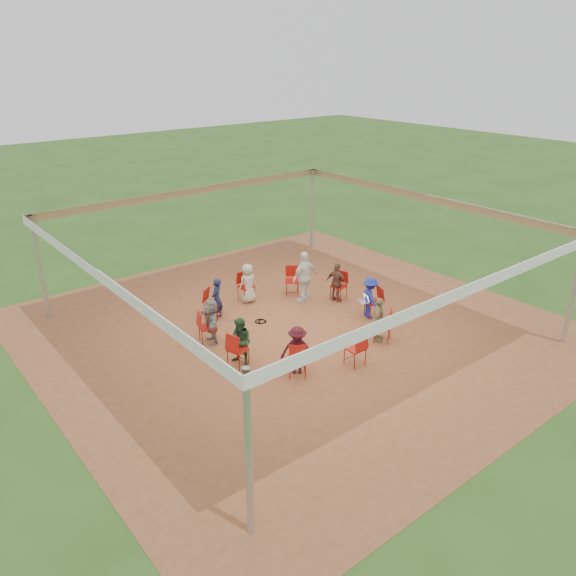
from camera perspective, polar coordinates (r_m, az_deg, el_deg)
ground at (r=15.42m, az=0.64°, el=-4.18°), size 80.00×80.00×0.00m
dirt_patch at (r=15.42m, az=0.64°, el=-4.16°), size 13.00×13.00×0.00m
tent at (r=14.50m, az=0.68°, el=4.19°), size 10.33×10.33×3.00m
chair_0 at (r=16.12m, az=8.68°, el=-1.44°), size 0.56×0.54×0.90m
chair_1 at (r=17.08m, az=5.17°, el=0.19°), size 0.54×0.53×0.90m
chair_2 at (r=17.41m, az=0.41°, el=0.73°), size 0.60×0.61×0.90m
chair_3 at (r=17.01m, az=-4.29°, el=0.12°), size 0.43×0.45×0.90m
chair_4 at (r=15.99m, az=-7.62°, el=-1.57°), size 0.59×0.60×0.90m
chair_5 at (r=14.67m, az=-8.21°, el=-3.97°), size 0.56×0.54×0.90m
chair_6 at (r=13.53m, az=-5.11°, el=-6.26°), size 0.54×0.53×0.90m
chair_7 at (r=13.11m, az=0.96°, el=-7.20°), size 0.60×0.61×0.90m
chair_8 at (r=13.62m, az=6.85°, el=-6.13°), size 0.43×0.45×0.90m
chair_9 at (r=14.81m, az=9.59°, el=-3.80°), size 0.59×0.60×0.90m
person_seated_0 at (r=16.00m, az=8.34°, el=-0.98°), size 0.63×0.86×1.21m
person_seated_1 at (r=16.93m, az=4.99°, el=0.56°), size 0.55×0.78×1.21m
person_seated_2 at (r=16.86m, az=-4.08°, el=0.49°), size 0.60×0.35×1.21m
person_seated_3 at (r=15.88m, az=-7.25°, el=-1.10°), size 0.53×0.49×1.21m
person_seated_4 at (r=14.62m, az=-7.79°, el=-3.34°), size 0.77×1.19×1.21m
person_seated_5 at (r=13.54m, az=-4.81°, el=-5.47°), size 0.49×0.66×1.21m
person_seated_6 at (r=13.13m, az=0.94°, el=-6.33°), size 0.85×0.78×1.21m
person_seated_7 at (r=14.75m, az=9.17°, el=-3.19°), size 0.79×0.70×1.21m
standing_person at (r=16.75m, az=1.71°, el=1.11°), size 0.96×0.53×1.59m
cable_coil at (r=15.81m, az=-2.75°, el=-3.40°), size 0.33×0.33×0.03m
laptop at (r=15.95m, az=7.81°, el=-1.16°), size 0.35×0.39×0.22m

